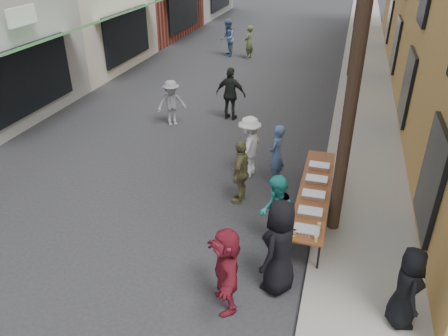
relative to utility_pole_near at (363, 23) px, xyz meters
The scene contains 24 objects.
ground 6.91m from the utility_pole_near, 145.10° to the right, with size 120.00×120.00×0.00m, color #28282B.
sidewalk 12.82m from the utility_pole_near, 86.66° to the left, with size 2.20×60.00×0.10m, color gray.
utility_pole_near is the anchor object (origin of this frame).
serving_table 3.84m from the utility_pole_near, 142.51° to the left, with size 0.70×4.00×0.75m.
catering_tray_sausage 3.95m from the utility_pole_near, 111.54° to the right, with size 0.50×0.33×0.08m, color maroon.
catering_tray_foil_b 3.79m from the utility_pole_near, 129.04° to the right, with size 0.50×0.33×0.08m, color #B2B2B7.
catering_tray_buns 3.74m from the utility_pole_near, behind, with size 0.50×0.33×0.08m, color tan.
catering_tray_foil_d 3.82m from the utility_pole_near, 122.54° to the left, with size 0.50×0.33×0.08m, color #B2B2B7.
catering_tray_buns_end 4.03m from the utility_pole_near, 108.63° to the left, with size 0.50×0.33×0.08m, color tan.
condiment_jar_a 4.09m from the utility_pole_near, 114.68° to the right, with size 0.07×0.07×0.08m, color #A57F26.
condiment_jar_b 4.05m from the utility_pole_near, 116.15° to the right, with size 0.07×0.07×0.08m, color #A57F26.
condiment_jar_c 4.02m from the utility_pole_near, 117.78° to the right, with size 0.07×0.07×0.08m, color #A57F26.
cup_stack 4.00m from the utility_pole_near, 101.19° to the right, with size 0.08×0.08×0.12m, color tan.
guest_front_a 4.22m from the utility_pole_near, 113.19° to the right, with size 0.93×0.60×1.89m, color black.
guest_front_b 4.42m from the utility_pole_near, 132.25° to the left, with size 0.59×0.39×1.62m, color #475C8A.
guest_front_c 3.95m from the utility_pole_near, 139.84° to the right, with size 0.84×0.65×1.72m, color teal.
guest_front_d 4.79m from the utility_pole_near, 140.76° to the left, with size 1.10×0.63×1.70m, color silver.
guest_front_e 4.38m from the utility_pole_near, 165.03° to the left, with size 0.95×0.40×1.62m, color brown.
guest_queue_back 4.93m from the utility_pole_near, 121.23° to the right, with size 1.53×0.49×1.65m, color maroon.
server 4.56m from the utility_pole_near, 63.06° to the right, with size 0.74×0.48×1.52m, color black.
passerby_left 8.25m from the utility_pole_near, 140.84° to the left, with size 1.02×0.58×1.58m, color gray.
passerby_mid 7.78m from the utility_pole_near, 124.50° to the left, with size 1.09×0.45×1.85m, color black.
passerby_right 15.34m from the utility_pole_near, 110.37° to the left, with size 0.61×0.40×1.68m, color #515A34.
passerby_far 15.93m from the utility_pole_near, 114.26° to the left, with size 0.92×0.71×1.88m, color #4C6894.
Camera 1 is at (4.13, -5.32, 5.95)m, focal length 35.00 mm.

